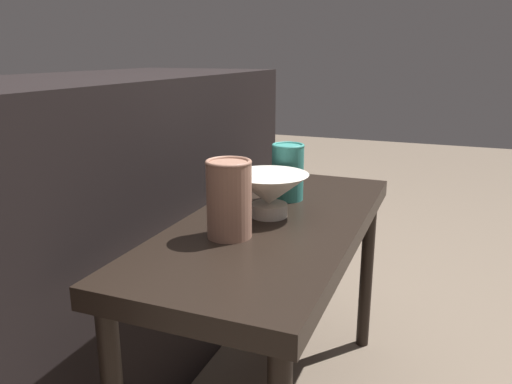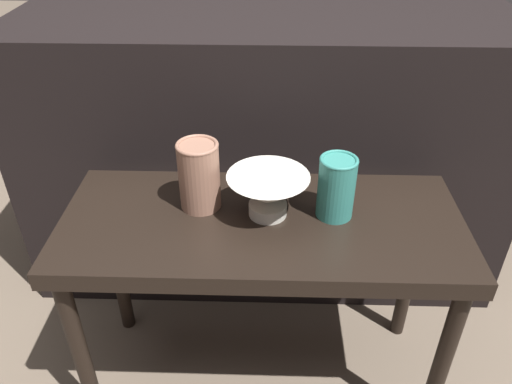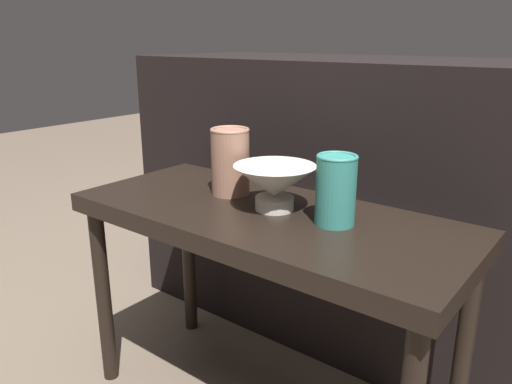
{
  "view_description": "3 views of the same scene",
  "coord_description": "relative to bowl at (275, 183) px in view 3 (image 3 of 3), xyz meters",
  "views": [
    {
      "loc": [
        -0.95,
        -0.34,
        0.84
      ],
      "look_at": [
        0.01,
        0.05,
        0.55
      ],
      "focal_mm": 35.0,
      "sensor_mm": 36.0,
      "label": 1
    },
    {
      "loc": [
        0.01,
        -0.83,
        1.12
      ],
      "look_at": [
        -0.01,
        0.03,
        0.54
      ],
      "focal_mm": 35.0,
      "sensor_mm": 36.0,
      "label": 2
    },
    {
      "loc": [
        0.58,
        -0.78,
        0.84
      ],
      "look_at": [
        -0.02,
        -0.01,
        0.54
      ],
      "focal_mm": 35.0,
      "sensor_mm": 36.0,
      "label": 3
    }
  ],
  "objects": [
    {
      "name": "table",
      "position": [
        -0.01,
        -0.02,
        -0.12
      ],
      "size": [
        0.84,
        0.36,
        0.5
      ],
      "color": "black",
      "rests_on": "ground_plane"
    },
    {
      "name": "vase_textured_left",
      "position": [
        -0.14,
        0.03,
        0.02
      ],
      "size": [
        0.09,
        0.09,
        0.15
      ],
      "color": "#996B56",
      "rests_on": "table"
    },
    {
      "name": "vase_colorful_right",
      "position": [
        0.14,
        0.0,
        0.01
      ],
      "size": [
        0.08,
        0.08,
        0.14
      ],
      "color": "teal",
      "rests_on": "table"
    },
    {
      "name": "bowl",
      "position": [
        0.0,
        0.0,
        0.0
      ],
      "size": [
        0.17,
        0.17,
        0.09
      ],
      "color": "silver",
      "rests_on": "table"
    },
    {
      "name": "couch_backdrop",
      "position": [
        -0.01,
        0.47,
        -0.16
      ],
      "size": [
        1.35,
        0.5,
        0.79
      ],
      "color": "black",
      "rests_on": "ground_plane"
    }
  ]
}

